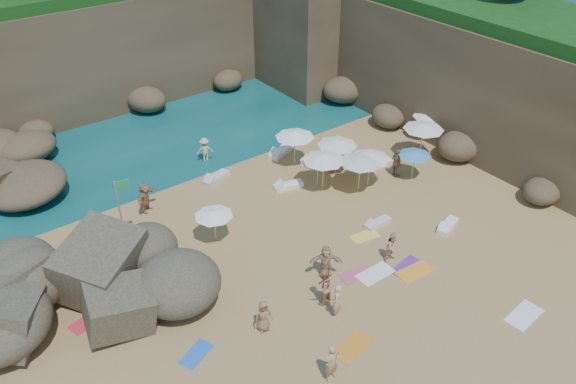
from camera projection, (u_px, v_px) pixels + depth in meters
ground at (292, 267)px, 27.49m from camera, size 120.00×120.00×0.00m
seawater at (78, 78)px, 47.48m from camera, size 120.00×120.00×0.00m
cliff_back at (116, 43)px, 42.93m from camera, size 44.00×8.00×8.00m
cliff_right at (436, 59)px, 40.09m from camera, size 8.00×30.00×8.00m
cliff_corner at (310, 23)px, 47.09m from camera, size 10.00×12.00×8.00m
rock_outcrop at (85, 306)px, 25.26m from camera, size 7.91×5.94×3.16m
flag_pole at (121, 205)px, 27.61m from camera, size 0.75×0.17×3.87m
parasol_0 at (214, 213)px, 28.26m from camera, size 2.00×2.00×1.89m
parasol_1 at (337, 142)px, 33.68m from camera, size 2.43×2.43×2.29m
parasol_2 at (324, 157)px, 32.08m from camera, size 2.48×2.48×2.35m
parasol_4 at (424, 126)px, 35.16m from camera, size 2.57×2.57×2.43m
parasol_5 at (295, 134)px, 34.51m from camera, size 2.45×2.45×2.32m
parasol_7 at (370, 156)px, 32.50m from camera, size 2.34×2.34×2.22m
parasol_8 at (428, 115)px, 37.51m from camera, size 2.09×2.09×1.98m
parasol_9 at (318, 159)px, 32.52m from camera, size 2.15×2.15×2.03m
parasol_10 at (415, 153)px, 33.37m from camera, size 1.98×1.98×1.87m
parasol_11 at (361, 160)px, 31.94m from camera, size 2.45×2.45×2.32m
lounger_0 at (288, 186)px, 33.31m from camera, size 1.86×0.97×0.28m
lounger_1 at (216, 178)px, 34.02m from camera, size 1.96×1.17×0.29m
lounger_2 at (281, 152)px, 36.67m from camera, size 2.17×1.39×0.32m
lounger_3 at (378, 223)px, 30.23m from camera, size 1.60×0.55×0.25m
lounger_4 at (379, 163)px, 35.46m from camera, size 1.89×0.85×0.28m
lounger_5 at (448, 226)px, 30.06m from camera, size 1.74×1.00×0.26m
towel_2 at (352, 347)px, 23.29m from camera, size 1.97×1.24×0.03m
towel_5 at (375, 274)px, 27.04m from camera, size 1.88×0.96×0.03m
towel_6 at (407, 267)px, 27.42m from camera, size 1.91×1.16×0.03m
towel_7 at (88, 321)px, 24.48m from camera, size 1.72×1.16×0.03m
towel_8 at (196, 354)px, 22.98m from camera, size 1.68×1.29×0.03m
towel_9 at (357, 274)px, 26.99m from camera, size 1.80×1.09×0.03m
towel_10 at (415, 272)px, 27.16m from camera, size 1.95×1.08×0.03m
towel_11 at (113, 325)px, 24.30m from camera, size 1.61×1.08×0.03m
towel_12 at (365, 236)px, 29.46m from camera, size 1.64×1.01×0.03m
towel_13 at (524, 315)px, 24.77m from camera, size 1.97×1.11×0.03m
person_stand_1 at (323, 287)px, 24.94m from camera, size 1.04×0.87×1.90m
person_stand_2 at (205, 150)px, 35.52m from camera, size 1.16×0.81×1.65m
person_stand_3 at (397, 163)px, 34.01m from camera, size 0.76×1.16×1.83m
person_stand_4 at (333, 159)px, 34.55m from camera, size 0.80×0.95×1.70m
person_stand_5 at (145, 197)px, 30.92m from camera, size 1.67×1.37×1.83m
person_stand_6 at (336, 301)px, 24.31m from camera, size 0.74×0.74×1.74m
person_lie_2 at (264, 326)px, 24.00m from camera, size 1.09×1.67×0.41m
person_lie_3 at (325, 271)px, 26.88m from camera, size 2.26×2.29×0.45m
person_lie_4 at (332, 375)px, 21.87m from camera, size 0.96×1.87×0.43m
person_lie_5 at (392, 255)px, 27.76m from camera, size 0.96×1.67×0.60m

